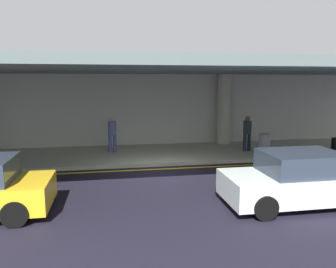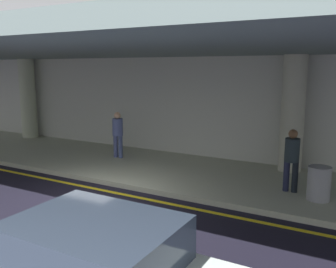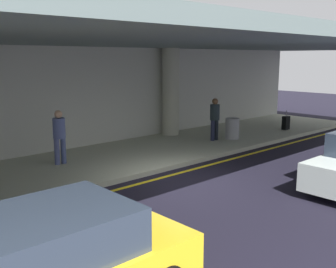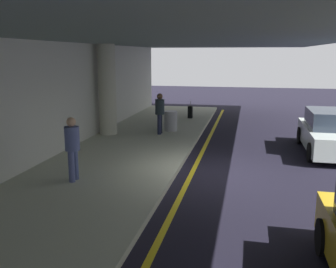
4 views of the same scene
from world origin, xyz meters
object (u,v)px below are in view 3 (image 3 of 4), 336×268
object	(u,v)px
trash_bin_steel	(232,129)
person_waiting_for_ride	(59,134)
suitcase_upright_primary	(286,123)
traveler_with_luggage	(215,116)
support_column_center	(171,92)

from	to	relation	value
trash_bin_steel	person_waiting_for_ride	bearing A→B (deg)	170.79
person_waiting_for_ride	suitcase_upright_primary	world-z (taller)	person_waiting_for_ride
traveler_with_luggage	person_waiting_for_ride	world-z (taller)	same
trash_bin_steel	traveler_with_luggage	bearing A→B (deg)	157.65
support_column_center	person_waiting_for_ride	bearing A→B (deg)	-167.83
suitcase_upright_primary	trash_bin_steel	xyz separation A→B (m)	(-3.53, 0.31, 0.11)
person_waiting_for_ride	trash_bin_steel	world-z (taller)	person_waiting_for_ride
traveler_with_luggage	suitcase_upright_primary	bearing A→B (deg)	-119.65
person_waiting_for_ride	support_column_center	bearing A→B (deg)	-102.51
traveler_with_luggage	person_waiting_for_ride	xyz separation A→B (m)	(-6.29, 0.84, 0.00)
person_waiting_for_ride	suitcase_upright_primary	size ratio (longest dim) A/B	1.87
support_column_center	suitcase_upright_primary	distance (m)	5.64
support_column_center	traveler_with_luggage	world-z (taller)	support_column_center
suitcase_upright_primary	person_waiting_for_ride	bearing A→B (deg)	-172.24
trash_bin_steel	support_column_center	bearing A→B (deg)	115.95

